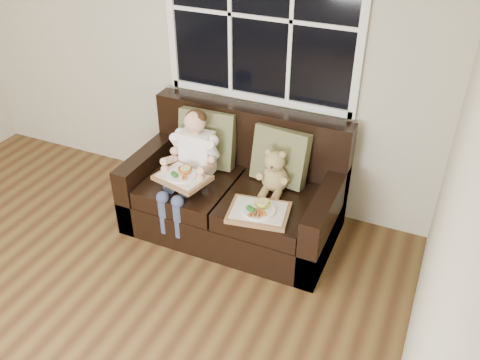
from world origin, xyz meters
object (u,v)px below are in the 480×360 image
at_px(tray_right, 259,211).
at_px(child, 191,158).
at_px(loveseat, 236,195).
at_px(tray_left, 183,176).
at_px(teddy_bear, 274,174).

bearing_deg(tray_right, child, 151.50).
relative_size(loveseat, tray_left, 3.72).
bearing_deg(tray_right, loveseat, 124.74).
xyz_separation_m(loveseat, tray_left, (-0.33, -0.29, 0.26)).
bearing_deg(teddy_bear, child, -174.42).
height_order(tray_left, tray_right, tray_left).
bearing_deg(child, teddy_bear, 10.00).
height_order(child, teddy_bear, child).
xyz_separation_m(tray_left, tray_right, (0.67, -0.06, -0.09)).
xyz_separation_m(loveseat, child, (-0.34, -0.12, 0.34)).
distance_m(loveseat, teddy_bear, 0.44).
distance_m(loveseat, child, 0.49).
xyz_separation_m(child, teddy_bear, (0.67, 0.12, -0.05)).
relative_size(child, tray_right, 1.76).
distance_m(teddy_bear, tray_right, 0.37).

